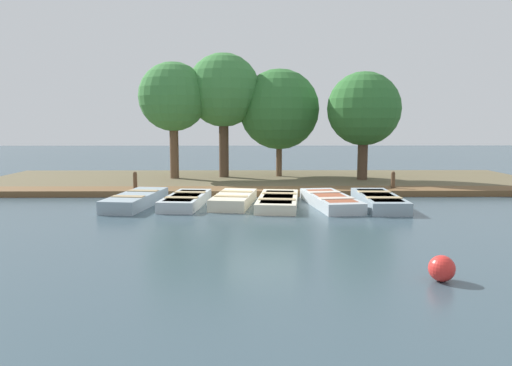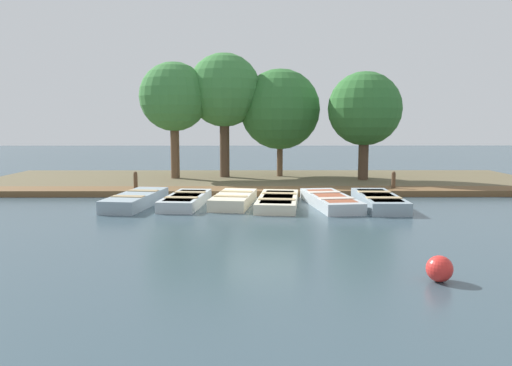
{
  "view_description": "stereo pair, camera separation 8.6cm",
  "coord_description": "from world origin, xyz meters",
  "px_view_note": "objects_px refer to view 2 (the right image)",
  "views": [
    {
      "loc": [
        16.84,
        -0.42,
        2.63
      ],
      "look_at": [
        0.64,
        -0.23,
        0.65
      ],
      "focal_mm": 35.0,
      "sensor_mm": 36.0,
      "label": 1
    },
    {
      "loc": [
        16.84,
        -0.33,
        2.63
      ],
      "look_at": [
        0.64,
        -0.23,
        0.65
      ],
      "focal_mm": 35.0,
      "sensor_mm": 36.0,
      "label": 2
    }
  ],
  "objects_px": {
    "rowboat_2": "(234,199)",
    "buoy": "(439,269)",
    "rowboat_4": "(330,200)",
    "park_tree_left": "(224,91)",
    "rowboat_3": "(278,201)",
    "mooring_post_far": "(393,183)",
    "park_tree_center": "(280,109)",
    "rowboat_0": "(136,199)",
    "park_tree_far_left": "(174,97)",
    "rowboat_5": "(379,201)",
    "rowboat_1": "(186,200)",
    "mooring_post_near": "(136,183)",
    "park_tree_right": "(365,109)"
  },
  "relations": [
    {
      "from": "rowboat_2",
      "to": "park_tree_center",
      "type": "distance_m",
      "value": 8.16
    },
    {
      "from": "rowboat_4",
      "to": "buoy",
      "type": "relative_size",
      "value": 8.32
    },
    {
      "from": "mooring_post_far",
      "to": "park_tree_left",
      "type": "relative_size",
      "value": 0.15
    },
    {
      "from": "rowboat_1",
      "to": "park_tree_far_left",
      "type": "relative_size",
      "value": 0.6
    },
    {
      "from": "rowboat_2",
      "to": "park_tree_left",
      "type": "bearing_deg",
      "value": -166.38
    },
    {
      "from": "mooring_post_near",
      "to": "park_tree_far_left",
      "type": "xyz_separation_m",
      "value": [
        -4.04,
        0.84,
        3.29
      ]
    },
    {
      "from": "rowboat_1",
      "to": "rowboat_2",
      "type": "bearing_deg",
      "value": 96.96
    },
    {
      "from": "rowboat_3",
      "to": "park_tree_center",
      "type": "relative_size",
      "value": 0.69
    },
    {
      "from": "rowboat_3",
      "to": "rowboat_5",
      "type": "xyz_separation_m",
      "value": [
        0.15,
        3.15,
        0.04
      ]
    },
    {
      "from": "rowboat_0",
      "to": "park_tree_right",
      "type": "bearing_deg",
      "value": 133.22
    },
    {
      "from": "rowboat_3",
      "to": "buoy",
      "type": "bearing_deg",
      "value": 23.28
    },
    {
      "from": "park_tree_right",
      "to": "buoy",
      "type": "bearing_deg",
      "value": -7.18
    },
    {
      "from": "rowboat_4",
      "to": "park_tree_left",
      "type": "height_order",
      "value": "park_tree_left"
    },
    {
      "from": "rowboat_0",
      "to": "rowboat_5",
      "type": "xyz_separation_m",
      "value": [
        0.22,
        7.63,
        -0.01
      ]
    },
    {
      "from": "mooring_post_far",
      "to": "park_tree_center",
      "type": "bearing_deg",
      "value": -140.96
    },
    {
      "from": "buoy",
      "to": "park_tree_right",
      "type": "distance_m",
      "value": 14.04
    },
    {
      "from": "park_tree_far_left",
      "to": "park_tree_center",
      "type": "distance_m",
      "value": 4.81
    },
    {
      "from": "buoy",
      "to": "park_tree_right",
      "type": "bearing_deg",
      "value": 172.82
    },
    {
      "from": "buoy",
      "to": "rowboat_1",
      "type": "bearing_deg",
      "value": -145.69
    },
    {
      "from": "rowboat_3",
      "to": "park_tree_left",
      "type": "relative_size",
      "value": 0.61
    },
    {
      "from": "buoy",
      "to": "park_tree_left",
      "type": "relative_size",
      "value": 0.08
    },
    {
      "from": "mooring_post_near",
      "to": "park_tree_far_left",
      "type": "relative_size",
      "value": 0.16
    },
    {
      "from": "mooring_post_far",
      "to": "park_tree_center",
      "type": "xyz_separation_m",
      "value": [
        -4.85,
        -3.93,
        2.79
      ]
    },
    {
      "from": "rowboat_5",
      "to": "mooring_post_near",
      "type": "distance_m",
      "value": 8.71
    },
    {
      "from": "rowboat_0",
      "to": "mooring_post_near",
      "type": "height_order",
      "value": "mooring_post_near"
    },
    {
      "from": "mooring_post_near",
      "to": "park_tree_left",
      "type": "relative_size",
      "value": 0.15
    },
    {
      "from": "rowboat_2",
      "to": "park_tree_right",
      "type": "relative_size",
      "value": 0.61
    },
    {
      "from": "mooring_post_near",
      "to": "park_tree_far_left",
      "type": "bearing_deg",
      "value": 168.29
    },
    {
      "from": "rowboat_0",
      "to": "rowboat_4",
      "type": "bearing_deg",
      "value": 97.24
    },
    {
      "from": "rowboat_5",
      "to": "mooring_post_far",
      "type": "bearing_deg",
      "value": 157.26
    },
    {
      "from": "rowboat_1",
      "to": "rowboat_5",
      "type": "bearing_deg",
      "value": 93.08
    },
    {
      "from": "mooring_post_far",
      "to": "park_tree_far_left",
      "type": "xyz_separation_m",
      "value": [
        -4.04,
        -8.65,
        3.29
      ]
    },
    {
      "from": "park_tree_right",
      "to": "mooring_post_far",
      "type": "bearing_deg",
      "value": 6.2
    },
    {
      "from": "rowboat_3",
      "to": "park_tree_center",
      "type": "distance_m",
      "value": 8.11
    },
    {
      "from": "rowboat_0",
      "to": "rowboat_5",
      "type": "relative_size",
      "value": 1.02
    },
    {
      "from": "rowboat_0",
      "to": "park_tree_right",
      "type": "height_order",
      "value": "park_tree_right"
    },
    {
      "from": "buoy",
      "to": "park_tree_center",
      "type": "distance_m",
      "value": 15.44
    },
    {
      "from": "rowboat_2",
      "to": "mooring_post_far",
      "type": "xyz_separation_m",
      "value": [
        -2.5,
        5.79,
        0.23
      ]
    },
    {
      "from": "rowboat_3",
      "to": "rowboat_2",
      "type": "bearing_deg",
      "value": -90.02
    },
    {
      "from": "park_tree_center",
      "to": "rowboat_3",
      "type": "bearing_deg",
      "value": -3.49
    },
    {
      "from": "mooring_post_far",
      "to": "rowboat_4",
      "type": "bearing_deg",
      "value": -45.82
    },
    {
      "from": "rowboat_5",
      "to": "buoy",
      "type": "relative_size",
      "value": 7.84
    },
    {
      "from": "buoy",
      "to": "park_tree_far_left",
      "type": "bearing_deg",
      "value": -155.24
    },
    {
      "from": "mooring_post_far",
      "to": "park_tree_center",
      "type": "relative_size",
      "value": 0.17
    },
    {
      "from": "rowboat_0",
      "to": "park_tree_left",
      "type": "relative_size",
      "value": 0.61
    },
    {
      "from": "rowboat_0",
      "to": "rowboat_3",
      "type": "distance_m",
      "value": 4.49
    },
    {
      "from": "buoy",
      "to": "rowboat_4",
      "type": "bearing_deg",
      "value": -175.04
    },
    {
      "from": "mooring_post_near",
      "to": "park_tree_far_left",
      "type": "height_order",
      "value": "park_tree_far_left"
    },
    {
      "from": "rowboat_2",
      "to": "buoy",
      "type": "relative_size",
      "value": 6.69
    },
    {
      "from": "rowboat_2",
      "to": "mooring_post_near",
      "type": "relative_size",
      "value": 3.5
    }
  ]
}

